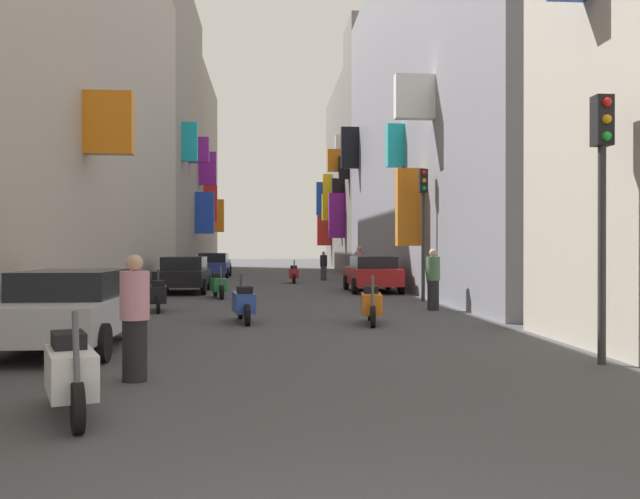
{
  "coord_description": "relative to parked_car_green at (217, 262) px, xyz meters",
  "views": [
    {
      "loc": [
        -0.39,
        -2.41,
        1.74
      ],
      "look_at": [
        1.66,
        24.17,
        1.66
      ],
      "focal_mm": 37.92,
      "sensor_mm": 36.0,
      "label": 1
    }
  ],
  "objects": [
    {
      "name": "parked_car_silver",
      "position": [
        0.25,
        -36.42,
        0.01
      ],
      "size": [
        1.91,
        3.97,
        1.35
      ],
      "color": "#B7B7BC",
      "rests_on": "ground"
    },
    {
      "name": "building_right_far",
      "position": [
        11.98,
        7.11,
        6.62
      ],
      "size": [
        7.38,
        14.21,
        14.68
      ],
      "color": "slate",
      "rests_on": "ground"
    },
    {
      "name": "parked_car_blue",
      "position": [
        0.44,
        -8.42,
        0.04
      ],
      "size": [
        1.93,
        4.32,
        1.41
      ],
      "color": "navy",
      "rests_on": "ground"
    },
    {
      "name": "building_right_mid_c",
      "position": [
        11.97,
        -2.45,
        7.79
      ],
      "size": [
        7.39,
        4.94,
        17.04
      ],
      "color": "slate",
      "rests_on": "ground"
    },
    {
      "name": "pedestrian_mid_street",
      "position": [
        8.18,
        -29.76,
        0.14
      ],
      "size": [
        0.53,
        0.53,
        1.71
      ],
      "color": "#262626",
      "rests_on": "ground"
    },
    {
      "name": "scooter_orange",
      "position": [
        5.96,
        -32.95,
        -0.25
      ],
      "size": [
        0.57,
        1.96,
        1.13
      ],
      "color": "orange",
      "rests_on": "ground"
    },
    {
      "name": "scooter_blue",
      "position": [
        3.05,
        -32.44,
        -0.25
      ],
      "size": [
        0.6,
        1.97,
        1.13
      ],
      "color": "#2D4CAD",
      "rests_on": "ground"
    },
    {
      "name": "scooter_black",
      "position": [
        0.62,
        -29.49,
        -0.25
      ],
      "size": [
        0.61,
        1.86,
        1.13
      ],
      "color": "black",
      "rests_on": "ground"
    },
    {
      "name": "traffic_light_near_corner",
      "position": [
        8.62,
        -26.7,
        2.2
      ],
      "size": [
        0.26,
        0.34,
        4.27
      ],
      "color": "#2D2D2D",
      "rests_on": "ground"
    },
    {
      "name": "pedestrian_near_left",
      "position": [
        1.87,
        -39.24,
        0.11
      ],
      "size": [
        0.51,
        0.51,
        1.65
      ],
      "color": "black",
      "rests_on": "ground"
    },
    {
      "name": "scooter_white",
      "position": [
        1.57,
        -41.06,
        -0.25
      ],
      "size": [
        0.81,
        1.78,
        1.13
      ],
      "color": "silver",
      "rests_on": "ground"
    },
    {
      "name": "parked_car_red",
      "position": [
        7.71,
        -21.92,
        0.04
      ],
      "size": [
        1.93,
        4.21,
        1.39
      ],
      "color": "#B21E1E",
      "rests_on": "ground"
    },
    {
      "name": "building_right_mid_b",
      "position": [
        11.99,
        -19.07,
        7.14
      ],
      "size": [
        7.29,
        28.29,
        15.7
      ],
      "color": "gray",
      "rests_on": "ground"
    },
    {
      "name": "building_left_mid_b",
      "position": [
        -3.99,
        7.08,
        6.92
      ],
      "size": [
        6.95,
        14.28,
        15.26
      ],
      "color": "gray",
      "rests_on": "ground"
    },
    {
      "name": "pedestrian_near_right",
      "position": [
        7.72,
        -17.97,
        0.19
      ],
      "size": [
        0.51,
        0.51,
        1.8
      ],
      "color": "#323232",
      "rests_on": "ground"
    },
    {
      "name": "scooter_green",
      "position": [
        1.9,
        -24.75,
        -0.25
      ],
      "size": [
        0.69,
        1.95,
        1.13
      ],
      "color": "#287F3D",
      "rests_on": "ground"
    },
    {
      "name": "traffic_light_far_corner",
      "position": [
        8.57,
        -38.5,
        2.04
      ],
      "size": [
        0.26,
        0.34,
        4.01
      ],
      "color": "#2D2D2D",
      "rests_on": "ground"
    },
    {
      "name": "building_left_mid_a",
      "position": [
        -3.99,
        -6.99,
        7.91
      ],
      "size": [
        7.19,
        13.87,
        17.26
      ],
      "color": "gray",
      "rests_on": "ground"
    },
    {
      "name": "ground_plane",
      "position": [
        4.0,
        -15.78,
        -0.71
      ],
      "size": [
        140.0,
        140.0,
        0.0
      ],
      "primitive_type": "plane",
      "color": "#424244"
    },
    {
      "name": "scooter_red",
      "position": [
        4.88,
        -15.13,
        -0.25
      ],
      "size": [
        0.45,
        1.93,
        1.13
      ],
      "color": "red",
      "rests_on": "ground"
    },
    {
      "name": "pedestrian_crossing",
      "position": [
        6.55,
        -12.59,
        0.05
      ],
      "size": [
        0.54,
        0.54,
        1.54
      ],
      "color": "#3A3A3A",
      "rests_on": "ground"
    },
    {
      "name": "parked_car_black",
      "position": [
        0.38,
        -21.82,
        0.02
      ],
      "size": [
        1.93,
        4.07,
        1.38
      ],
      "color": "black",
      "rests_on": "ground"
    },
    {
      "name": "parked_car_green",
      "position": [
        0.0,
        0.0,
        0.0
      ],
      "size": [
        1.87,
        4.05,
        1.32
      ],
      "color": "#236638",
      "rests_on": "ground"
    }
  ]
}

